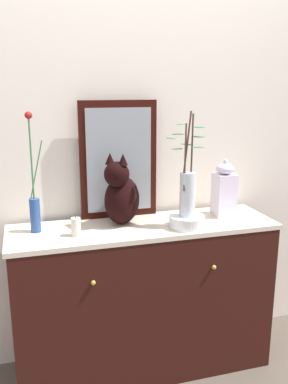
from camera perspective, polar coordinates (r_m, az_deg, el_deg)
The scene contains 10 objects.
ground_plane at distance 2.63m, azimuth 0.00°, elevation -22.53°, with size 6.00×6.00×0.00m, color brown.
wall_back at distance 2.39m, azimuth -1.91°, elevation 7.71°, with size 4.40×0.08×2.60m, color white.
sideboard at distance 2.39m, azimuth 0.00°, elevation -14.27°, with size 1.42×0.43×0.86m.
mirror_leaning at distance 2.29m, azimuth -3.47°, elevation 4.36°, with size 0.43×0.03×0.64m.
cat_sitting at distance 2.20m, azimuth -3.11°, elevation -0.41°, with size 0.33×0.39×0.39m.
vase_slim_green at distance 2.14m, azimuth -14.70°, elevation -1.56°, with size 0.08×0.05×0.60m.
bowl_porcelain at distance 2.19m, azimuth 5.84°, elevation -4.01°, with size 0.18×0.18×0.06m, color white.
vase_glass_clear at distance 2.14m, azimuth 5.93°, elevation 0.49°, with size 0.21×0.15×0.53m.
jar_lidded_porcelain at distance 2.38m, azimuth 10.86°, elevation 0.21°, with size 0.11×0.11×0.32m.
candle_pillar at distance 2.08m, azimuth -9.26°, elevation -4.72°, with size 0.05×0.05×0.10m.
Camera 1 is at (-0.59, -2.02, 1.58)m, focal length 39.15 mm.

